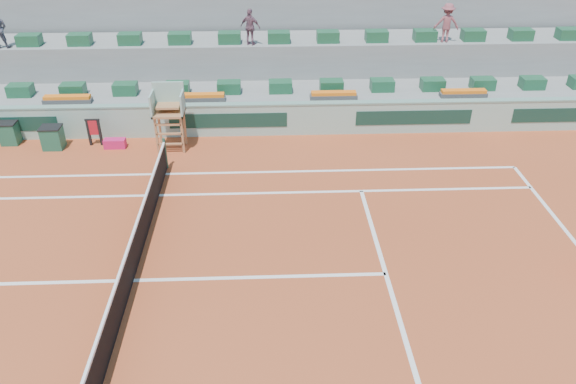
% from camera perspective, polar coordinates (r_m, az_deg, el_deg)
% --- Properties ---
extents(ground, '(90.00, 90.00, 0.00)m').
position_cam_1_polar(ground, '(14.79, -15.45, -8.67)').
color(ground, '#A64120').
rests_on(ground, ground).
extents(seating_tier_lower, '(36.00, 4.00, 1.20)m').
position_cam_1_polar(seating_tier_lower, '(23.65, -10.69, 9.26)').
color(seating_tier_lower, gray).
rests_on(seating_tier_lower, ground).
extents(seating_tier_upper, '(36.00, 2.40, 2.60)m').
position_cam_1_polar(seating_tier_upper, '(24.90, -10.40, 12.12)').
color(seating_tier_upper, gray).
rests_on(seating_tier_upper, ground).
extents(stadium_back_wall, '(36.00, 0.40, 4.40)m').
position_cam_1_polar(stadium_back_wall, '(26.15, -10.18, 15.13)').
color(stadium_back_wall, gray).
rests_on(stadium_back_wall, ground).
extents(player_bag, '(0.77, 0.34, 0.34)m').
position_cam_1_polar(player_bag, '(21.42, -17.17, 4.74)').
color(player_bag, '#D41B5E').
rests_on(player_bag, ground).
extents(spectator_mid, '(0.90, 0.64, 1.42)m').
position_cam_1_polar(spectator_mid, '(23.23, -3.85, 16.37)').
color(spectator_mid, '#7B5263').
rests_on(spectator_mid, seating_tier_upper).
extents(spectator_right, '(1.05, 0.69, 1.53)m').
position_cam_1_polar(spectator_right, '(24.45, 15.82, 16.21)').
color(spectator_right, '#8F474E').
rests_on(spectator_right, seating_tier_upper).
extents(court_lines, '(23.89, 11.09, 0.01)m').
position_cam_1_polar(court_lines, '(14.78, -15.46, -8.66)').
color(court_lines, white).
rests_on(court_lines, ground).
extents(tennis_net, '(0.10, 11.97, 1.10)m').
position_cam_1_polar(tennis_net, '(14.47, -15.74, -7.06)').
color(tennis_net, black).
rests_on(tennis_net, ground).
extents(advertising_hoarding, '(36.00, 0.34, 1.26)m').
position_cam_1_polar(advertising_hoarding, '(21.62, -11.34, 7.17)').
color(advertising_hoarding, '#93B8A9').
rests_on(advertising_hoarding, ground).
extents(umpire_chair, '(1.10, 0.90, 2.40)m').
position_cam_1_polar(umpire_chair, '(20.37, -12.03, 8.35)').
color(umpire_chair, '#A2673D').
rests_on(umpire_chair, ground).
extents(seat_row_lower, '(32.90, 0.60, 0.44)m').
position_cam_1_polar(seat_row_lower, '(22.53, -11.17, 10.34)').
color(seat_row_lower, '#1B5232').
rests_on(seat_row_lower, seating_tier_lower).
extents(seat_row_upper, '(32.90, 0.60, 0.44)m').
position_cam_1_polar(seat_row_upper, '(23.89, -10.92, 15.10)').
color(seat_row_upper, '#1B5232').
rests_on(seat_row_upper, seating_tier_upper).
extents(flower_planters, '(26.80, 0.36, 0.28)m').
position_cam_1_polar(flower_planters, '(22.11, -15.30, 9.17)').
color(flower_planters, '#484848').
rests_on(flower_planters, seating_tier_lower).
extents(drink_cooler_a, '(0.74, 0.64, 0.84)m').
position_cam_1_polar(drink_cooler_a, '(22.05, -22.80, 5.13)').
color(drink_cooler_a, '#1B533B').
rests_on(drink_cooler_a, ground).
extents(drink_cooler_b, '(0.65, 0.56, 0.84)m').
position_cam_1_polar(drink_cooler_b, '(23.07, -26.46, 5.38)').
color(drink_cooler_b, '#1B533B').
rests_on(drink_cooler_b, ground).
extents(towel_rack, '(0.53, 0.09, 1.03)m').
position_cam_1_polar(towel_rack, '(21.67, -19.12, 5.98)').
color(towel_rack, black).
rests_on(towel_rack, ground).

